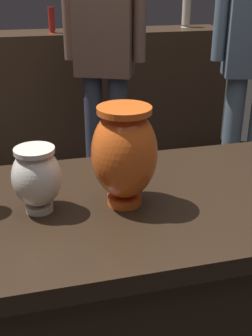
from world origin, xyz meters
The scene contains 8 objects.
display_plinth centered at (0.00, 0.00, 0.40)m, with size 1.20×0.64×0.80m.
back_display_shelf centered at (0.00, 2.20, 0.49)m, with size 2.60×0.40×0.99m.
vase_centerpiece centered at (-0.01, -0.02, 0.95)m, with size 0.17×0.17×0.27m.
vase_left_accent centered at (-0.24, 0.00, 0.90)m, with size 0.13×0.13×0.18m.
shelf_vase_far_right centered at (1.04, 2.26, 1.10)m, with size 0.08×0.08×0.23m.
shelf_vase_right centered at (0.52, 2.19, 1.12)m, with size 0.09×0.09×0.27m.
shelf_vase_center centered at (0.00, 2.14, 1.07)m, with size 0.06×0.06×0.17m.
visitor_center_back centered at (0.22, 1.42, 1.00)m, with size 0.43×0.30×1.69m.
Camera 1 is at (-0.25, -1.00, 1.37)m, focal length 45.52 mm.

